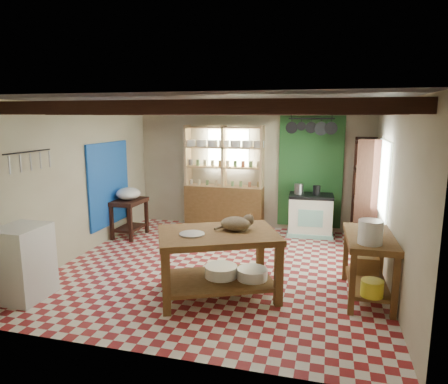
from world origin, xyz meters
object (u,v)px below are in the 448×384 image
(work_table, at_px, (218,264))
(white_cabinet, at_px, (23,263))
(right_counter, at_px, (368,267))
(stove, at_px, (310,215))
(prep_table, at_px, (130,218))
(cat, at_px, (236,224))

(work_table, relative_size, white_cabinet, 1.58)
(white_cabinet, relative_size, right_counter, 0.82)
(stove, bearing_deg, white_cabinet, -134.92)
(white_cabinet, bearing_deg, work_table, 16.26)
(prep_table, distance_m, white_cabinet, 2.87)
(white_cabinet, relative_size, cat, 2.41)
(stove, distance_m, prep_table, 3.64)
(work_table, xyz_separation_m, right_counter, (1.94, 0.43, -0.01))
(work_table, height_order, prep_table, work_table)
(right_counter, relative_size, cat, 2.94)
(stove, xyz_separation_m, cat, (-0.86, -2.98, 0.55))
(work_table, bearing_deg, cat, 11.31)
(right_counter, bearing_deg, cat, -172.88)
(stove, bearing_deg, prep_table, -166.59)
(stove, relative_size, prep_table, 1.14)
(prep_table, bearing_deg, cat, -34.65)
(prep_table, height_order, right_counter, right_counter)
(work_table, height_order, white_cabinet, white_cabinet)
(right_counter, distance_m, cat, 1.84)
(white_cabinet, bearing_deg, cat, 17.98)
(stove, relative_size, right_counter, 0.72)
(prep_table, relative_size, right_counter, 0.63)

